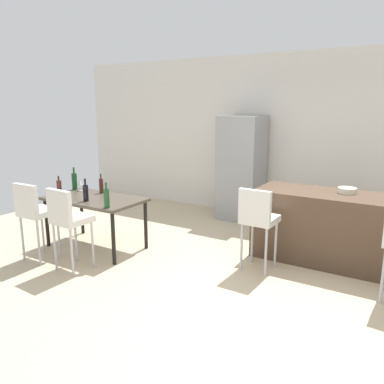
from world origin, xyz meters
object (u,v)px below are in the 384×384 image
at_px(wine_bottle_far, 107,198).
at_px(dining_chair_far, 68,217).
at_px(kitchen_island, 328,227).
at_px(wine_bottle_near, 86,193).
at_px(dining_table, 95,202).
at_px(refrigerator, 242,168).
at_px(wine_bottle_corner, 74,181).
at_px(dining_chair_near, 34,210).
at_px(wine_glass_left, 80,183).
at_px(bar_chair_left, 258,217).
at_px(fruit_bowl, 347,190).
at_px(wine_bottle_middle, 59,188).
at_px(wine_bottle_end, 101,186).

bearing_deg(wine_bottle_far, dining_chair_far, -117.48).
height_order(kitchen_island, wine_bottle_near, wine_bottle_near).
height_order(dining_table, refrigerator, refrigerator).
distance_m(dining_chair_far, wine_bottle_corner, 1.38).
bearing_deg(kitchen_island, wine_bottle_far, -147.57).
distance_m(wine_bottle_far, wine_bottle_corner, 1.30).
bearing_deg(dining_chair_near, wine_bottle_corner, 108.27).
distance_m(wine_bottle_corner, wine_glass_left, 0.12).
relative_size(bar_chair_left, wine_bottle_near, 3.36).
distance_m(dining_table, wine_bottle_far, 0.66).
xyz_separation_m(wine_bottle_corner, fruit_bowl, (3.77, 1.10, 0.08)).
xyz_separation_m(bar_chair_left, wine_bottle_middle, (-2.76, -0.65, 0.16)).
bearing_deg(dining_table, kitchen_island, 22.43).
height_order(dining_table, dining_chair_far, dining_chair_far).
relative_size(wine_bottle_end, refrigerator, 0.16).
height_order(wine_bottle_far, wine_bottle_near, wine_bottle_far).
bearing_deg(wine_bottle_end, dining_chair_far, -67.12).
distance_m(dining_table, wine_bottle_middle, 0.55).
distance_m(bar_chair_left, fruit_bowl, 1.25).
xyz_separation_m(dining_chair_near, wine_glass_left, (-0.20, 0.98, 0.17)).
distance_m(bar_chair_left, dining_chair_far, 2.31).
height_order(dining_chair_far, wine_bottle_middle, dining_chair_far).
bearing_deg(dining_table, wine_glass_left, 156.66).
xyz_separation_m(dining_chair_near, fruit_bowl, (3.45, 2.08, 0.26)).
bearing_deg(dining_chair_far, dining_table, 112.50).
relative_size(kitchen_island, dining_chair_far, 1.78).
xyz_separation_m(wine_bottle_far, wine_bottle_corner, (-1.18, 0.54, 0.01)).
bearing_deg(wine_glass_left, wine_bottle_middle, -84.12).
distance_m(wine_bottle_middle, wine_bottle_corner, 0.46).
bearing_deg(wine_glass_left, wine_bottle_near, -36.88).
xyz_separation_m(kitchen_island, wine_bottle_end, (-3.08, -0.96, 0.39)).
distance_m(dining_chair_far, wine_glass_left, 1.29).
xyz_separation_m(wine_bottle_middle, wine_glass_left, (-0.04, 0.43, 0.00)).
bearing_deg(wine_bottle_near, refrigerator, 67.25).
bearing_deg(dining_table, dining_chair_near, -112.64).
relative_size(wine_bottle_corner, wine_glass_left, 2.01).
bearing_deg(dining_table, wine_bottle_far, -30.09).
relative_size(kitchen_island, wine_bottle_near, 5.98).
xyz_separation_m(wine_bottle_end, refrigerator, (1.29, 2.18, 0.07)).
relative_size(kitchen_island, bar_chair_left, 1.78).
xyz_separation_m(dining_table, wine_bottle_end, (-0.12, 0.27, 0.18)).
height_order(bar_chair_left, wine_bottle_end, bar_chair_left).
distance_m(wine_bottle_middle, wine_glass_left, 0.43).
bearing_deg(kitchen_island, wine_bottle_middle, -157.39).
xyz_separation_m(wine_glass_left, refrigerator, (1.68, 2.23, 0.06)).
height_order(bar_chair_left, wine_bottle_corner, wine_bottle_corner).
xyz_separation_m(wine_bottle_middle, wine_bottle_corner, (-0.17, 0.43, 0.01)).
relative_size(dining_chair_near, dining_chair_far, 1.00).
height_order(kitchen_island, dining_chair_far, dining_chair_far).
height_order(dining_chair_near, wine_bottle_near, wine_bottle_near).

